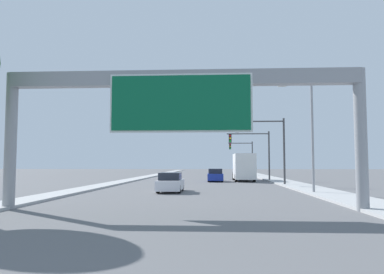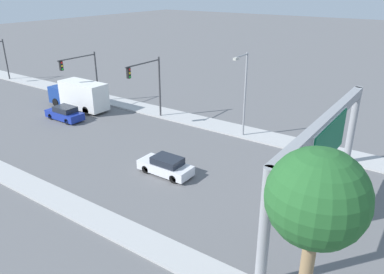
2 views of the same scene
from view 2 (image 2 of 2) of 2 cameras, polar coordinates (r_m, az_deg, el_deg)
name	(u,v)px [view 2 (image 2 of 2)]	position (r m, az deg, el deg)	size (l,w,h in m)	color
sidewalk_right	(47,85)	(58.50, -21.19, 7.34)	(3.00, 120.00, 0.15)	#AEAEAE
sign_gantry	(325,139)	(24.14, 19.62, -0.25)	(16.95, 0.73, 6.51)	gray
car_mid_right	(65,114)	(42.85, -18.81, 3.41)	(1.82, 4.47, 1.54)	navy
car_near_left	(166,166)	(29.12, -4.01, -4.43)	(1.76, 4.40, 1.47)	silver
truck_box_primary	(79,95)	(45.86, -16.78, 6.14)	(2.41, 8.20, 3.34)	navy
traffic_light_near_intersection	(150,80)	(39.52, -6.47, 8.68)	(5.08, 0.32, 6.65)	#3D3D3F
traffic_light_mid_block	(84,70)	(46.54, -16.07, 9.72)	(5.37, 0.32, 6.21)	#3D3D3F
palm_tree_foreground	(317,201)	(14.58, 18.46, -9.17)	(3.85, 3.85, 8.51)	#8C704C
street_lamp_right	(244,89)	(34.94, 7.90, 7.25)	(2.49, 0.28, 8.09)	gray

